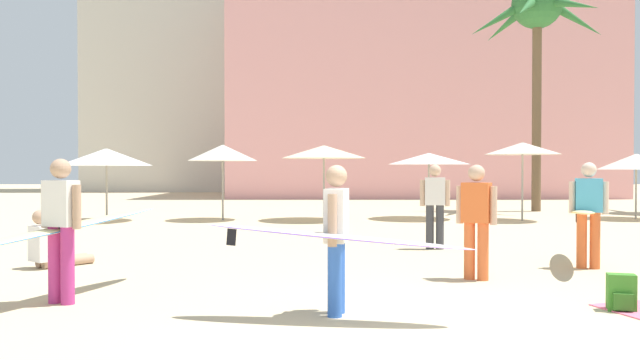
{
  "coord_description": "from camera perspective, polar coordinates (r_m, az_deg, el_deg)",
  "views": [
    {
      "loc": [
        -1.02,
        -6.1,
        1.62
      ],
      "look_at": [
        -0.99,
        7.73,
        1.37
      ],
      "focal_mm": 35.35,
      "sensor_mm": 36.0,
      "label": 1
    }
  ],
  "objects": [
    {
      "name": "person_mid_left",
      "position": [
        11.28,
        -23.35,
        -5.63
      ],
      "size": [
        0.91,
        0.99,
        0.96
      ],
      "rotation": [
        0.0,
        0.0,
        0.88
      ],
      "color": "tan",
      "rests_on": "ground"
    },
    {
      "name": "hotel_pink",
      "position": [
        39.93,
        8.3,
        8.7
      ],
      "size": [
        21.7,
        11.57,
        13.94
      ],
      "primitive_type": "cube",
      "color": "pink",
      "rests_on": "ground"
    },
    {
      "name": "person_mid_right",
      "position": [
        9.45,
        13.83,
        -3.25
      ],
      "size": [
        0.57,
        0.39,
        1.68
      ],
      "rotation": [
        0.0,
        0.0,
        1.04
      ],
      "color": "orange",
      "rests_on": "ground"
    },
    {
      "name": "person_far_right",
      "position": [
        12.88,
        10.22,
        -2.04
      ],
      "size": [
        0.61,
        0.28,
        1.7
      ],
      "rotation": [
        0.0,
        0.0,
        1.42
      ],
      "color": "#3D3D42",
      "rests_on": "ground"
    },
    {
      "name": "ground",
      "position": [
        6.4,
        9.3,
        -13.64
      ],
      "size": [
        120.0,
        120.0,
        0.0
      ],
      "primitive_type": "plane",
      "color": "#C6B28C"
    },
    {
      "name": "person_far_left",
      "position": [
        6.87,
        1.36,
        -4.94
      ],
      "size": [
        2.91,
        1.0,
        1.66
      ],
      "rotation": [
        0.0,
        0.0,
        6.08
      ],
      "color": "blue",
      "rests_on": "ground"
    },
    {
      "name": "cafe_umbrella_4",
      "position": [
        20.53,
        -18.92,
        1.98
      ],
      "size": [
        2.79,
        2.79,
        2.25
      ],
      "color": "gray",
      "rests_on": "ground"
    },
    {
      "name": "palm_tree_left",
      "position": [
        26.06,
        18.89,
        13.84
      ],
      "size": [
        5.16,
        5.04,
        8.86
      ],
      "color": "brown",
      "rests_on": "ground"
    },
    {
      "name": "cafe_umbrella_0",
      "position": [
        22.68,
        26.57,
        1.5
      ],
      "size": [
        2.38,
        2.38,
        2.11
      ],
      "color": "gray",
      "rests_on": "ground"
    },
    {
      "name": "cafe_umbrella_3",
      "position": [
        20.63,
        9.69,
        1.91
      ],
      "size": [
        2.65,
        2.65,
        2.13
      ],
      "color": "gray",
      "rests_on": "ground"
    },
    {
      "name": "person_near_right",
      "position": [
        8.29,
        -22.19,
        -3.81
      ],
      "size": [
        1.61,
        3.06,
        1.74
      ],
      "rotation": [
        0.0,
        0.0,
        1.16
      ],
      "color": "#B7337F",
      "rests_on": "ground"
    },
    {
      "name": "cafe_umbrella_1",
      "position": [
        20.12,
        -8.95,
        2.45
      ],
      "size": [
        2.2,
        2.2,
        2.39
      ],
      "color": "gray",
      "rests_on": "ground"
    },
    {
      "name": "person_near_left",
      "position": [
        11.23,
        22.7,
        -2.61
      ],
      "size": [
        1.36,
        3.07,
        1.72
      ],
      "rotation": [
        0.0,
        0.0,
        4.43
      ],
      "color": "orange",
      "rests_on": "ground"
    },
    {
      "name": "cafe_umbrella_2",
      "position": [
        19.76,
        0.21,
        2.57
      ],
      "size": [
        2.67,
        2.67,
        2.36
      ],
      "color": "gray",
      "rests_on": "ground"
    },
    {
      "name": "cafe_umbrella_5",
      "position": [
        20.63,
        17.72,
        2.73
      ],
      "size": [
        2.31,
        2.31,
        2.45
      ],
      "color": "gray",
      "rests_on": "ground"
    },
    {
      "name": "backpack",
      "position": [
        8.03,
        25.48,
        -9.23
      ],
      "size": [
        0.34,
        0.3,
        0.42
      ],
      "rotation": [
        0.0,
        0.0,
        4.45
      ],
      "color": "#3A7F27",
      "rests_on": "ground"
    }
  ]
}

